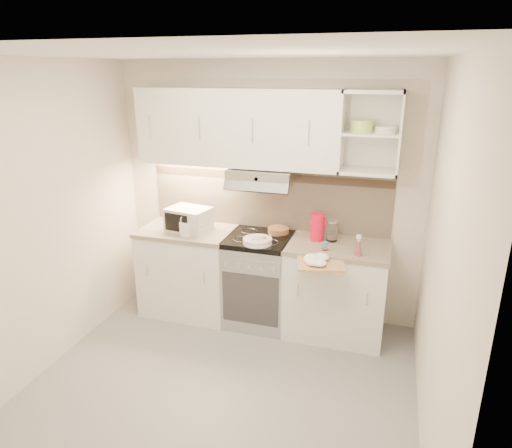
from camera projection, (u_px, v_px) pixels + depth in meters
name	position (u px, v px, depth m)	size (l,w,h in m)	color
ground	(220.00, 389.00, 3.62)	(3.00, 3.00, 0.00)	gray
room_shell	(232.00, 178.00, 3.43)	(3.04, 2.84, 2.52)	beige
base_cabinet_left	(189.00, 272.00, 4.69)	(0.90, 0.60, 0.86)	white
worktop_left	(187.00, 231.00, 4.54)	(0.92, 0.62, 0.04)	gray
base_cabinet_right	(336.00, 292.00, 4.28)	(0.90, 0.60, 0.86)	white
worktop_right	(338.00, 247.00, 4.13)	(0.92, 0.62, 0.04)	gray
electric_range	(259.00, 279.00, 4.48)	(0.60, 0.60, 0.90)	#B7B7BC
microwave	(189.00, 219.00, 4.47)	(0.45, 0.36, 0.23)	silver
watering_can	(186.00, 228.00, 4.34)	(0.24, 0.12, 0.20)	silver
plate_stack	(258.00, 241.00, 4.15)	(0.27, 0.27, 0.06)	white
bread_loaf	(278.00, 230.00, 4.43)	(0.21, 0.21, 0.05)	#A98246
pink_pitcher	(317.00, 227.00, 4.21)	(0.14, 0.13, 0.26)	red
glass_jar	(332.00, 230.00, 4.19)	(0.11, 0.11, 0.20)	silver
spice_jar	(325.00, 246.00, 3.99)	(0.05, 0.05, 0.08)	white
spray_bottle	(358.00, 247.00, 3.87)	(0.08, 0.08, 0.20)	#DC7A84
cutting_board	(320.00, 263.00, 3.82)	(0.39, 0.35, 0.02)	tan
dish_towel	(317.00, 259.00, 3.78)	(0.25, 0.22, 0.07)	white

